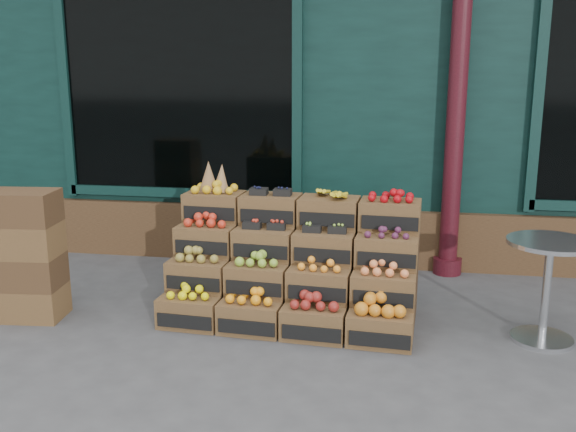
# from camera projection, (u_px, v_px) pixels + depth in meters

# --- Properties ---
(ground) EXTENTS (60.00, 60.00, 0.00)m
(ground) POSITION_uv_depth(u_px,v_px,m) (299.00, 351.00, 4.70)
(ground) COLOR #414143
(ground) RESTS_ON ground
(shop_facade) EXTENTS (12.00, 6.24, 4.80)m
(shop_facade) POSITION_uv_depth(u_px,v_px,m) (354.00, 40.00, 9.06)
(shop_facade) COLOR black
(shop_facade) RESTS_ON ground
(crate_display) EXTENTS (2.06, 1.10, 1.25)m
(crate_display) POSITION_uv_depth(u_px,v_px,m) (293.00, 271.00, 5.31)
(crate_display) COLOR brown
(crate_display) RESTS_ON ground
(spare_crates) EXTENTS (0.57, 0.42, 1.07)m
(spare_crates) POSITION_uv_depth(u_px,v_px,m) (27.00, 255.00, 5.22)
(spare_crates) COLOR brown
(spare_crates) RESTS_ON ground
(bistro_table) EXTENTS (0.63, 0.63, 0.79)m
(bistro_table) POSITION_uv_depth(u_px,v_px,m) (547.00, 279.00, 4.77)
(bistro_table) COLOR #B0B2B7
(bistro_table) RESTS_ON ground
(shopkeeper) EXTENTS (0.81, 0.62, 1.99)m
(shopkeeper) POSITION_uv_depth(u_px,v_px,m) (235.00, 162.00, 7.18)
(shopkeeper) COLOR #14481E
(shopkeeper) RESTS_ON ground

